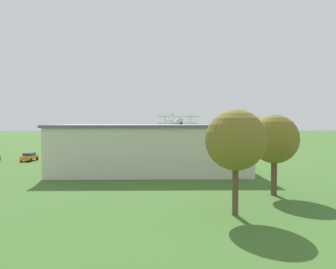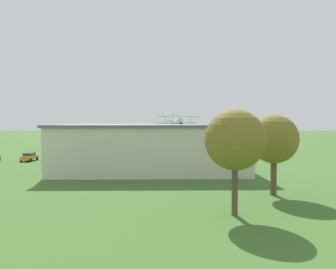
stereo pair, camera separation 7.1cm
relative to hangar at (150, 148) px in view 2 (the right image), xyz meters
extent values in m
plane|color=#3D6628|center=(-3.25, -33.21, -3.39)|extent=(400.00, 400.00, 0.00)
cube|color=beige|center=(0.00, 0.02, -0.18)|extent=(26.87, 13.72, 6.41)
cube|color=slate|center=(0.00, 0.02, 3.20)|extent=(27.49, 14.33, 0.35)
cube|color=#384251|center=(-0.18, -6.52, -0.76)|extent=(9.29, 0.42, 5.26)
cylinder|color=silver|center=(-5.80, -29.89, 3.73)|extent=(2.65, 5.73, 1.78)
cone|color=black|center=(-6.67, -26.91, 3.35)|extent=(0.96, 0.98, 0.85)
cube|color=silver|center=(-5.98, -29.27, 3.49)|extent=(9.43, 3.85, 0.27)
cube|color=silver|center=(-6.13, -28.78, 4.92)|extent=(9.43, 3.85, 0.27)
cube|color=silver|center=(-5.15, -32.13, 5.08)|extent=(0.45, 1.23, 1.43)
cube|color=silver|center=(-5.11, -32.25, 4.04)|extent=(2.75, 1.60, 0.19)
cylinder|color=black|center=(-5.00, -29.25, 2.37)|extent=(0.31, 0.65, 0.64)
cylinder|color=black|center=(-6.82, -29.78, 2.37)|extent=(0.31, 0.65, 0.64)
cylinder|color=#332D28|center=(-3.15, -28.18, 4.20)|extent=(0.15, 0.27, 1.48)
cylinder|color=#332D28|center=(-8.96, -29.88, 4.20)|extent=(0.15, 0.27, 1.48)
cube|color=gold|center=(-11.75, -13.15, -2.72)|extent=(2.14, 4.40, 0.69)
cube|color=#2D3842|center=(-11.75, -13.15, -2.12)|extent=(1.73, 2.52, 0.51)
cylinder|color=black|center=(-12.43, -11.63, -3.07)|extent=(0.29, 0.66, 0.64)
cylinder|color=black|center=(-10.75, -11.81, -3.07)|extent=(0.29, 0.66, 0.64)
cylinder|color=black|center=(-12.74, -14.49, -3.07)|extent=(0.29, 0.66, 0.64)
cylinder|color=black|center=(-11.06, -14.67, -3.07)|extent=(0.29, 0.66, 0.64)
cube|color=white|center=(8.66, -14.61, -2.69)|extent=(1.88, 4.10, 0.76)
cube|color=#2D3842|center=(8.66, -14.61, -2.03)|extent=(1.63, 2.30, 0.56)
cylinder|color=black|center=(7.77, -13.21, -3.07)|extent=(0.23, 0.64, 0.64)
cylinder|color=black|center=(9.59, -13.24, -3.07)|extent=(0.23, 0.64, 0.64)
cylinder|color=black|center=(7.73, -15.98, -3.07)|extent=(0.23, 0.64, 0.64)
cylinder|color=black|center=(9.55, -16.00, -3.07)|extent=(0.23, 0.64, 0.64)
cube|color=#1E6B38|center=(14.78, -13.26, -2.69)|extent=(2.14, 4.24, 0.76)
cube|color=#2D3842|center=(14.78, -13.26, -2.00)|extent=(1.73, 2.44, 0.62)
cylinder|color=black|center=(14.13, -11.78, -3.07)|extent=(0.30, 0.66, 0.64)
cylinder|color=black|center=(15.78, -11.98, -3.07)|extent=(0.30, 0.66, 0.64)
cylinder|color=black|center=(13.79, -14.53, -3.07)|extent=(0.30, 0.66, 0.64)
cylinder|color=black|center=(15.43, -14.73, -3.07)|extent=(0.30, 0.66, 0.64)
cube|color=orange|center=(22.19, -15.12, -2.73)|extent=(2.05, 4.23, 0.68)
cube|color=#2D3842|center=(22.19, -15.12, -2.14)|extent=(1.69, 2.41, 0.51)
cylinder|color=black|center=(21.44, -13.66, -3.07)|extent=(0.27, 0.66, 0.64)
cylinder|color=black|center=(23.16, -13.80, -3.07)|extent=(0.27, 0.66, 0.64)
cylinder|color=black|center=(21.22, -16.44, -3.07)|extent=(0.27, 0.66, 0.64)
cylinder|color=black|center=(22.93, -16.58, -3.07)|extent=(0.27, 0.66, 0.64)
cylinder|color=#3F3F47|center=(-10.87, -16.67, -3.00)|extent=(0.43, 0.43, 0.77)
cylinder|color=#3F3F47|center=(-10.87, -16.67, -2.34)|extent=(0.51, 0.51, 0.55)
sphere|color=#9E704C|center=(-10.87, -16.67, -1.96)|extent=(0.21, 0.21, 0.21)
cylinder|color=navy|center=(2.33, -15.67, -2.97)|extent=(0.34, 0.34, 0.84)
cylinder|color=beige|center=(2.33, -15.67, -2.26)|extent=(0.41, 0.41, 0.59)
sphere|color=#D8AD84|center=(2.33, -15.67, -1.85)|extent=(0.23, 0.23, 0.23)
cylinder|color=brown|center=(-6.57, 23.54, -1.19)|extent=(0.47, 0.47, 4.40)
sphere|color=olive|center=(-6.57, 23.54, 2.41)|extent=(4.70, 4.70, 4.70)
cylinder|color=brown|center=(-12.12, 16.31, -1.36)|extent=(0.58, 0.58, 4.07)
sphere|color=olive|center=(-12.12, 16.31, 2.11)|extent=(4.78, 4.78, 4.78)
cylinder|color=silver|center=(-30.14, -47.29, -0.77)|extent=(0.12, 0.12, 5.24)
cone|color=orange|center=(-29.44, -47.29, 1.70)|extent=(1.36, 1.32, 0.60)
camera|label=1|loc=(-0.19, 50.18, 3.79)|focal=37.78mm
camera|label=2|loc=(-0.26, 50.18, 3.79)|focal=37.78mm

